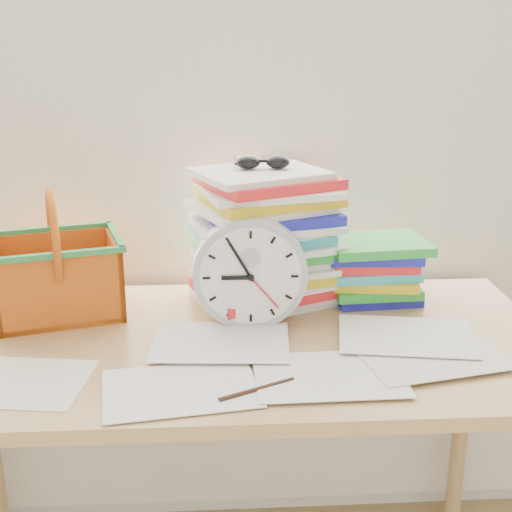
{
  "coord_description": "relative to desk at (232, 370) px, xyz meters",
  "views": [
    {
      "loc": [
        -0.03,
        0.18,
        1.4
      ],
      "look_at": [
        0.05,
        1.6,
        0.94
      ],
      "focal_mm": 50.0,
      "sensor_mm": 36.0,
      "label": 1
    }
  ],
  "objects": [
    {
      "name": "book_stack",
      "position": [
        0.37,
        0.22,
        0.15
      ],
      "size": [
        0.26,
        0.2,
        0.16
      ],
      "primitive_type": null,
      "rotation": [
        0.0,
        0.0,
        0.0
      ],
      "color": "white",
      "rests_on": "desk"
    },
    {
      "name": "sunglasses",
      "position": [
        0.08,
        0.23,
        0.42
      ],
      "size": [
        0.14,
        0.12,
        0.04
      ],
      "primitive_type": null,
      "rotation": [
        0.0,
        0.0,
        0.0
      ],
      "color": "black",
      "rests_on": "paper_stack"
    },
    {
      "name": "paper_stack",
      "position": [
        0.08,
        0.22,
        0.24
      ],
      "size": [
        0.4,
        0.36,
        0.33
      ],
      "primitive_type": null,
      "rotation": [
        0.0,
        0.0,
        0.3
      ],
      "color": "white",
      "rests_on": "desk"
    },
    {
      "name": "scattered_papers",
      "position": [
        0.0,
        0.0,
        0.08
      ],
      "size": [
        1.26,
        0.42,
        0.02
      ],
      "primitive_type": null,
      "color": "white",
      "rests_on": "desk"
    },
    {
      "name": "desk",
      "position": [
        0.0,
        0.0,
        0.0
      ],
      "size": [
        1.4,
        0.7,
        0.75
      ],
      "color": "tan",
      "rests_on": "ground"
    },
    {
      "name": "curtain",
      "position": [
        0.0,
        0.38,
        0.62
      ],
      "size": [
        2.4,
        0.01,
        2.5
      ],
      "primitive_type": "cube",
      "color": "white",
      "rests_on": "room_shell"
    },
    {
      "name": "clock",
      "position": [
        0.04,
        0.07,
        0.2
      ],
      "size": [
        0.25,
        0.05,
        0.25
      ],
      "primitive_type": "cylinder",
      "rotation": [
        1.57,
        0.0,
        0.0
      ],
      "color": "#ABB0BB",
      "rests_on": "desk"
    },
    {
      "name": "pen",
      "position": [
        0.04,
        -0.24,
        0.08
      ],
      "size": [
        0.15,
        0.08,
        0.01
      ],
      "primitive_type": "cylinder",
      "rotation": [
        0.0,
        1.57,
        0.46
      ],
      "color": "black",
      "rests_on": "desk"
    },
    {
      "name": "basket",
      "position": [
        -0.4,
        0.17,
        0.22
      ],
      "size": [
        0.34,
        0.3,
        0.29
      ],
      "primitive_type": null,
      "rotation": [
        0.0,
        0.0,
        0.27
      ],
      "color": "orange",
      "rests_on": "desk"
    }
  ]
}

